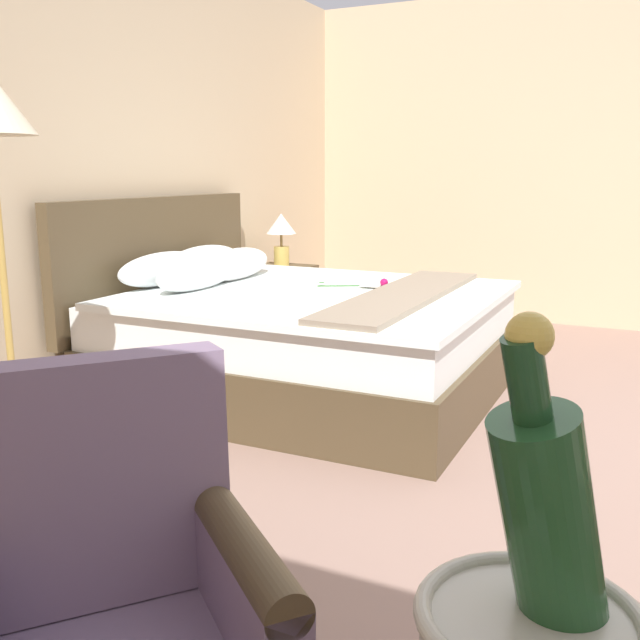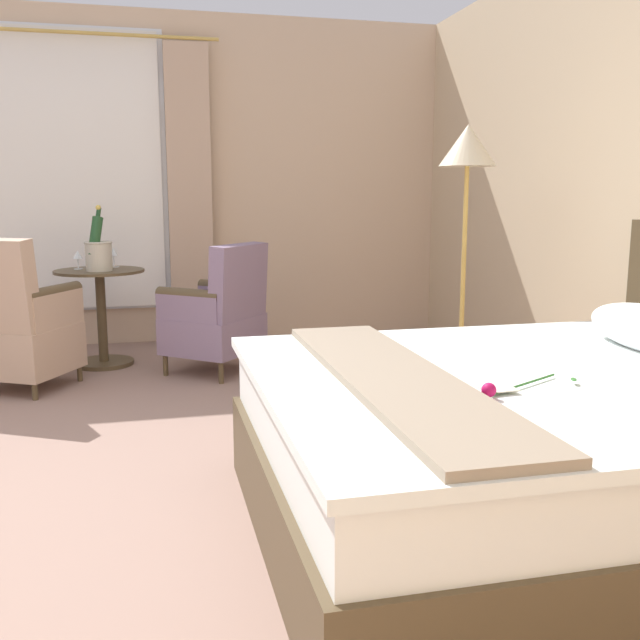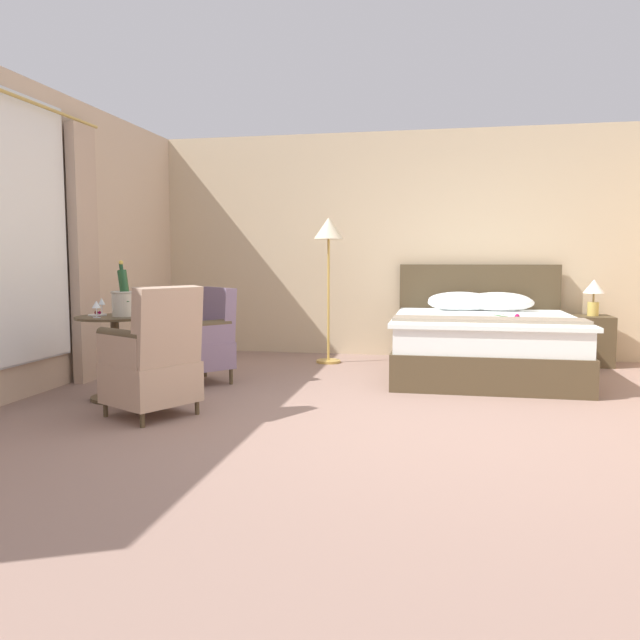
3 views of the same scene
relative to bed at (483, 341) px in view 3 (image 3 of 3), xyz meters
name	(u,v)px [view 3 (image 3 of 3)]	position (x,y,z in m)	size (l,w,h in m)	color
ground_plane	(411,424)	(-0.64, -2.16, -0.35)	(8.14, 8.14, 0.00)	gray
wall_headboard_side	(425,245)	(-0.64, 1.15, 1.02)	(6.76, 0.12, 2.75)	#CDB691
bed	(483,341)	(0.00, 0.00, 0.00)	(1.86, 2.16, 1.14)	#4C3E28
nightstand	(592,340)	(1.25, 0.78, -0.07)	(0.43, 0.46, 0.56)	#4C3E28
bedside_lamp	(594,291)	(1.25, 0.78, 0.49)	(0.23, 0.23, 0.41)	#CEB151
floor_lamp_brass	(329,241)	(-1.71, 0.39, 1.06)	(0.34, 0.34, 1.67)	gold
side_table_round	(116,352)	(-3.16, -1.84, 0.06)	(0.65, 0.65, 0.72)	#4C3E28
champagne_bucket	(123,300)	(-3.07, -1.83, 0.51)	(0.20, 0.20, 0.47)	beige
wine_glass_near_bucket	(102,303)	(-3.33, -1.74, 0.47)	(0.07, 0.07, 0.15)	white
wine_glass_near_edge	(96,305)	(-3.23, -1.99, 0.47)	(0.07, 0.07, 0.14)	white
snack_plate	(97,314)	(-3.33, -1.80, 0.38)	(0.15, 0.15, 0.04)	white
armchair_by_window	(200,340)	(-2.72, -1.01, 0.07)	(0.81, 0.81, 0.93)	#4C3E28
armchair_facing_bed	(154,363)	(-2.57, -2.32, 0.07)	(0.79, 0.78, 1.00)	#4C3E28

